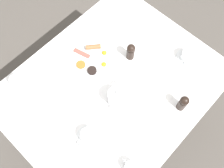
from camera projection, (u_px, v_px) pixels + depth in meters
ground_plane at (112, 121)px, 2.18m from camera, size 8.00×8.00×0.00m
table at (112, 90)px, 1.57m from camera, size 0.98×1.21×0.73m
breakfast_plate at (93, 60)px, 1.57m from camera, size 0.30×0.30×0.04m
teapot_near at (117, 97)px, 1.43m from camera, size 0.11×0.17×0.12m
teacup_with_saucer_left at (189, 56)px, 1.56m from camera, size 0.14×0.14×0.07m
teacup_with_saucer_right at (89, 137)px, 1.36m from camera, size 0.14×0.14×0.07m
water_glass_tall at (20, 85)px, 1.43m from camera, size 0.07×0.07×0.14m
creamer_jug at (131, 168)px, 1.30m from camera, size 0.09×0.07×0.06m
pepper_grinder at (131, 51)px, 1.53m from camera, size 0.05×0.05×0.12m
salt_grinder at (183, 103)px, 1.40m from camera, size 0.05×0.05×0.12m
napkin_folded at (158, 94)px, 1.49m from camera, size 0.15×0.11×0.01m
knife_by_plate at (155, 42)px, 1.63m from camera, size 0.16×0.17×0.00m
spoon_for_tea at (131, 18)px, 1.71m from camera, size 0.15×0.04×0.00m
fork_spare at (37, 128)px, 1.41m from camera, size 0.16×0.08×0.00m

